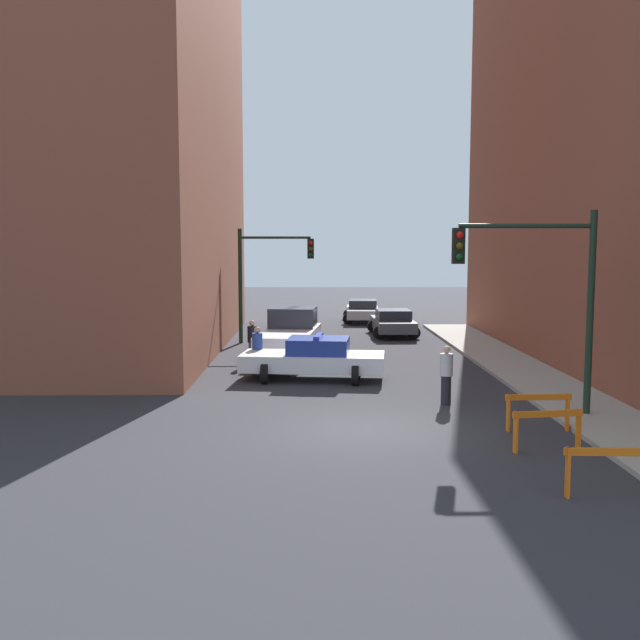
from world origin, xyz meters
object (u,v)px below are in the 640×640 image
(parked_car_near, at_px, (393,322))
(barrier_mid, at_px, (548,424))
(traffic_light_far, at_px, (264,269))
(police_car, at_px, (314,358))
(pedestrian_corner, at_px, (252,341))
(traffic_light_near, at_px, (546,281))
(barrier_back, at_px, (538,406))
(pedestrian_crossing, at_px, (257,350))
(pedestrian_sidewalk, at_px, (446,374))
(barrier_front, at_px, (609,464))
(parked_car_mid, at_px, (362,310))
(white_truck, at_px, (290,334))

(parked_car_near, bearing_deg, barrier_mid, -88.23)
(traffic_light_far, distance_m, police_car, 9.69)
(parked_car_near, distance_m, pedestrian_corner, 10.45)
(traffic_light_near, xyz_separation_m, barrier_back, (-0.52, -1.32, -2.91))
(traffic_light_far, bearing_deg, pedestrian_crossing, -88.23)
(pedestrian_sidewalk, relative_size, barrier_back, 1.04)
(barrier_front, bearing_deg, barrier_mid, 92.84)
(parked_car_near, relative_size, parked_car_mid, 0.99)
(traffic_light_near, xyz_separation_m, white_truck, (-6.76, 10.42, -2.62))
(police_car, distance_m, barrier_mid, 9.75)
(barrier_mid, bearing_deg, pedestrian_sidewalk, 105.86)
(parked_car_mid, relative_size, barrier_back, 2.75)
(traffic_light_far, distance_m, pedestrian_crossing, 8.44)
(pedestrian_corner, bearing_deg, traffic_light_near, 158.40)
(traffic_light_near, relative_size, traffic_light_far, 1.00)
(parked_car_mid, height_order, barrier_mid, parked_car_mid)
(parked_car_mid, bearing_deg, barrier_front, -82.42)
(parked_car_mid, bearing_deg, pedestrian_corner, -106.12)
(traffic_light_far, bearing_deg, barrier_mid, -67.64)
(barrier_mid, bearing_deg, parked_car_mid, 94.41)
(pedestrian_crossing, relative_size, barrier_back, 1.04)
(police_car, xyz_separation_m, parked_car_mid, (2.93, 18.04, -0.05))
(parked_car_mid, bearing_deg, traffic_light_near, -79.63)
(parked_car_near, relative_size, pedestrian_sidewalk, 2.61)
(traffic_light_far, xyz_separation_m, parked_car_near, (6.16, 2.51, -2.72))
(parked_car_near, height_order, barrier_front, parked_car_near)
(white_truck, xyz_separation_m, parked_car_near, (4.89, 6.53, -0.23))
(barrier_mid, xyz_separation_m, barrier_back, (0.34, 1.69, 0.00))
(parked_car_near, distance_m, barrier_front, 22.82)
(traffic_light_near, height_order, pedestrian_crossing, traffic_light_near)
(police_car, bearing_deg, barrier_back, -134.96)
(traffic_light_far, height_order, parked_car_near, traffic_light_far)
(parked_car_mid, bearing_deg, parked_car_near, -77.66)
(white_truck, relative_size, pedestrian_sidewalk, 3.37)
(white_truck, xyz_separation_m, barrier_front, (6.05, -16.27, -0.29))
(pedestrian_sidewalk, height_order, barrier_back, pedestrian_sidewalk)
(traffic_light_near, height_order, traffic_light_far, traffic_light_near)
(parked_car_mid, xyz_separation_m, pedestrian_sidewalk, (0.73, -21.82, 0.19))
(traffic_light_near, bearing_deg, parked_car_near, 96.29)
(white_truck, relative_size, barrier_front, 3.50)
(white_truck, bearing_deg, barrier_back, -55.24)
(traffic_light_far, xyz_separation_m, parked_car_mid, (5.14, 8.99, -2.72))
(parked_car_near, distance_m, pedestrian_sidewalk, 15.35)
(pedestrian_crossing, bearing_deg, barrier_front, -139.37)
(pedestrian_sidewalk, xyz_separation_m, barrier_mid, (1.31, -4.61, -0.24))
(police_car, height_order, parked_car_near, police_car)
(pedestrian_corner, bearing_deg, pedestrian_sidewalk, 155.44)
(police_car, distance_m, pedestrian_crossing, 2.20)
(pedestrian_crossing, xyz_separation_m, barrier_front, (7.07, -12.24, -0.24))
(traffic_light_far, distance_m, barrier_front, 21.74)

